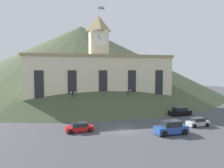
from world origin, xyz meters
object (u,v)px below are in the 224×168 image
object	(u,v)px
car_black_suv	(180,112)
car_silver_hatch	(198,122)
car_white_taxi	(120,113)
car_blue_van	(171,128)
street_lamp_right	(73,98)
street_lamp_left	(128,96)
car_red_sedan	(80,127)

from	to	relation	value
car_black_suv	car_silver_hatch	world-z (taller)	car_black_suv
car_white_taxi	car_blue_van	distance (m)	15.17
street_lamp_right	street_lamp_left	bearing A→B (deg)	0.00
car_white_taxi	street_lamp_right	bearing A→B (deg)	-19.17
street_lamp_right	car_blue_van	distance (m)	23.35
street_lamp_left	car_black_suv	xyz separation A→B (m)	(9.63, -6.76, -2.94)
car_black_suv	car_red_sedan	size ratio (longest dim) A/B	1.12
car_white_taxi	car_black_suv	bearing A→B (deg)	171.52
street_lamp_left	car_red_sedan	size ratio (longest dim) A/B	1.15
car_white_taxi	car_red_sedan	bearing A→B (deg)	48.95
street_lamp_left	car_white_taxi	size ratio (longest dim) A/B	1.13
street_lamp_left	car_white_taxi	world-z (taller)	street_lamp_left
car_black_suv	car_red_sedan	distance (m)	23.50
street_lamp_left	car_white_taxi	xyz separation A→B (m)	(-3.08, -4.07, -3.07)
street_lamp_left	car_black_suv	world-z (taller)	street_lamp_left
car_red_sedan	car_black_suv	bearing A→B (deg)	12.32
car_white_taxi	street_lamp_left	bearing A→B (deg)	-123.69
car_silver_hatch	street_lamp_left	bearing A→B (deg)	-67.86
street_lamp_left	car_red_sedan	bearing A→B (deg)	-132.54
car_black_suv	car_blue_van	xyz separation A→B (m)	(-8.76, -11.95, 0.13)
car_white_taxi	car_silver_hatch	xyz separation A→B (m)	(10.88, -11.49, -0.00)
car_white_taxi	car_blue_van	world-z (taller)	car_blue_van
car_black_suv	car_blue_van	distance (m)	14.81
street_lamp_right	street_lamp_left	size ratio (longest dim) A/B	0.97
car_silver_hatch	street_lamp_right	bearing A→B (deg)	-41.50
car_red_sedan	car_silver_hatch	distance (m)	20.63
car_black_suv	street_lamp_left	bearing A→B (deg)	-41.29
street_lamp_right	car_silver_hatch	world-z (taller)	street_lamp_right
street_lamp_right	car_black_suv	distance (m)	23.63
street_lamp_right	street_lamp_left	world-z (taller)	street_lamp_left
car_white_taxi	car_blue_van	bearing A→B (deg)	108.60
car_blue_van	car_silver_hatch	bearing A→B (deg)	-158.36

